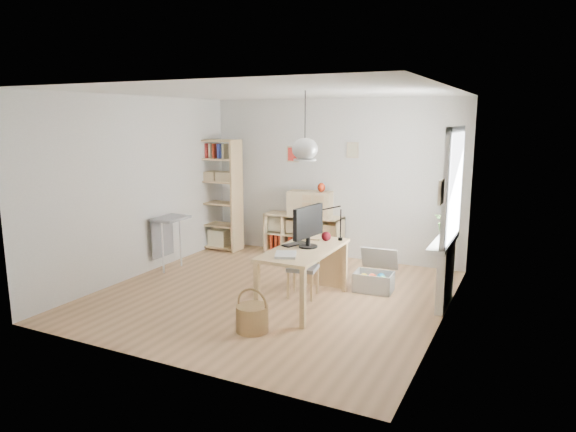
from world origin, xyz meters
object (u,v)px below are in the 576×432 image
at_px(cube_shelf, 303,238).
at_px(tall_bookshelf, 218,190).
at_px(storage_chest, 375,278).
at_px(drawer_chest, 310,204).
at_px(monitor, 308,224).
at_px(chair, 304,264).
at_px(desk, 304,255).

bearing_deg(cube_shelf, tall_bookshelf, -169.81).
xyz_separation_m(storage_chest, drawer_chest, (-1.54, 1.25, 0.75)).
bearing_deg(monitor, drawer_chest, 121.62).
distance_m(cube_shelf, storage_chest, 2.12).
bearing_deg(tall_bookshelf, cube_shelf, 10.19).
distance_m(cube_shelf, drawer_chest, 0.65).
bearing_deg(storage_chest, chair, -145.66).
relative_size(chair, drawer_chest, 1.04).
relative_size(tall_bookshelf, chair, 2.61).
distance_m(desk, storage_chest, 1.25).
bearing_deg(drawer_chest, cube_shelf, 156.55).
relative_size(desk, drawer_chest, 2.03).
height_order(storage_chest, drawer_chest, drawer_chest).
bearing_deg(storage_chest, tall_bookshelf, 159.53).
bearing_deg(cube_shelf, monitor, -64.23).
height_order(desk, tall_bookshelf, tall_bookshelf).
distance_m(cube_shelf, chair, 2.11).
height_order(tall_bookshelf, storage_chest, tall_bookshelf).
bearing_deg(storage_chest, desk, -128.38).
bearing_deg(drawer_chest, monitor, -74.42).
height_order(cube_shelf, monitor, monitor).
relative_size(monitor, drawer_chest, 0.83).
relative_size(tall_bookshelf, monitor, 3.27).
bearing_deg(cube_shelf, chair, -65.41).
bearing_deg(drawer_chest, chair, -76.06).
bearing_deg(tall_bookshelf, desk, -37.01).
distance_m(storage_chest, drawer_chest, 2.12).
bearing_deg(drawer_chest, desk, -75.56).
xyz_separation_m(desk, storage_chest, (0.66, 0.94, -0.47)).
bearing_deg(storage_chest, drawer_chest, 137.81).
height_order(desk, chair, chair).
height_order(chair, drawer_chest, drawer_chest).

